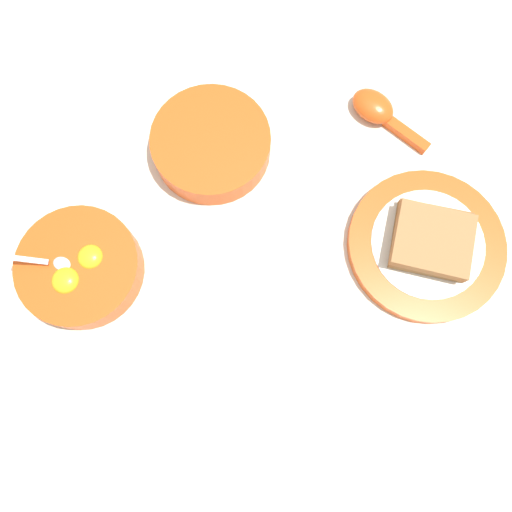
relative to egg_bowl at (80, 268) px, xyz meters
name	(u,v)px	position (x,y,z in m)	size (l,w,h in m)	color
ground_plane	(284,180)	(0.20, 0.24, -0.02)	(3.00, 3.00, 0.00)	silver
egg_bowl	(80,268)	(0.00, 0.00, 0.00)	(0.16, 0.16, 0.07)	#DB5119
toast_plate	(426,245)	(0.42, 0.22, -0.01)	(0.22, 0.22, 0.02)	#DB5119
toast_sandwich	(432,240)	(0.42, 0.22, 0.01)	(0.12, 0.12, 0.03)	brown
soup_spoon	(378,110)	(0.28, 0.39, -0.01)	(0.14, 0.07, 0.03)	#DB5119
congee_bowl	(212,142)	(0.08, 0.24, 0.00)	(0.17, 0.17, 0.04)	#DB5119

